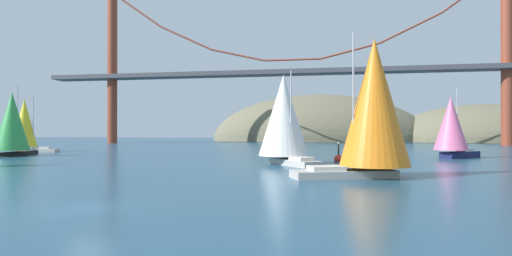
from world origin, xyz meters
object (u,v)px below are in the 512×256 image
object	(u,v)px
channel_buoy	(339,159)
sailboat_orange_sail	(373,105)
sailboat_yellow_sail	(25,125)
sailboat_pink_spinnaker	(452,126)
sailboat_green_sail	(12,123)
sailboat_white_mainsail	(284,117)

from	to	relation	value
channel_buoy	sailboat_orange_sail	bearing A→B (deg)	-80.67
sailboat_yellow_sail	channel_buoy	world-z (taller)	sailboat_yellow_sail
sailboat_yellow_sail	channel_buoy	distance (m)	54.70
sailboat_yellow_sail	sailboat_pink_spinnaker	distance (m)	68.51
sailboat_green_sail	channel_buoy	world-z (taller)	sailboat_green_sail
sailboat_white_mainsail	sailboat_green_sail	xyz separation A→B (m)	(-41.05, 6.60, -0.44)
sailboat_orange_sail	channel_buoy	xyz separation A→B (m)	(-2.76, 16.79, -5.54)
sailboat_yellow_sail	sailboat_orange_sail	bearing A→B (deg)	-26.89
sailboat_yellow_sail	sailboat_white_mainsail	xyz separation A→B (m)	(47.18, -16.59, 0.55)
sailboat_orange_sail	sailboat_white_mainsail	bearing A→B (deg)	126.80
sailboat_yellow_sail	sailboat_pink_spinnaker	xyz separation A→B (m)	(68.46, -2.44, -0.37)
sailboat_yellow_sail	sailboat_green_sail	size ratio (longest dim) A/B	0.90
sailboat_white_mainsail	sailboat_pink_spinnaker	bearing A→B (deg)	33.63
sailboat_white_mainsail	sailboat_orange_sail	xyz separation A→B (m)	(8.84, -11.82, 0.58)
sailboat_white_mainsail	sailboat_green_sail	world-z (taller)	sailboat_green_sail
sailboat_orange_sail	sailboat_green_sail	size ratio (longest dim) A/B	1.11
sailboat_white_mainsail	sailboat_green_sail	distance (m)	41.58
sailboat_green_sail	channel_buoy	distance (m)	47.38
sailboat_orange_sail	sailboat_pink_spinnaker	world-z (taller)	sailboat_orange_sail
sailboat_white_mainsail	channel_buoy	distance (m)	9.29
sailboat_pink_spinnaker	sailboat_white_mainsail	bearing A→B (deg)	-146.37
sailboat_orange_sail	sailboat_green_sail	xyz separation A→B (m)	(-49.89, 18.42, -1.02)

